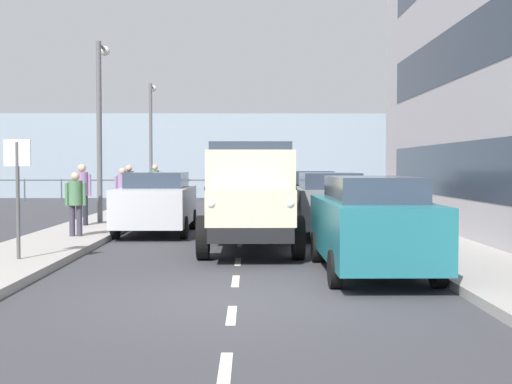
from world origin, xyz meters
TOP-DOWN VIEW (x-y plane):
  - ground_plane at (0.00, -8.64)m, footprint 80.00×80.00m
  - sidewalk_left at (-4.39, -8.64)m, footprint 2.15×37.94m
  - sidewalk_right at (4.39, -8.64)m, footprint 2.15×37.94m
  - road_centreline_markings at (0.00, -8.22)m, footprint 0.12×34.16m
  - sea_horizon at (0.00, -30.61)m, footprint 80.00×0.80m
  - seawall_railing at (-0.00, -27.01)m, footprint 28.08×0.08m
  - truck_vintage_cream at (-0.25, -5.41)m, footprint 2.17×5.64m
  - car_teal_kerbside_near at (-2.36, -2.29)m, footprint 1.79×4.58m
  - car_grey_kerbside_1 at (-2.36, -8.55)m, footprint 1.88×3.84m
  - car_black_kerbside_2 at (-2.36, -14.23)m, footprint 1.87×3.94m
  - car_silver_oppositeside_0 at (2.36, -9.28)m, footprint 1.96×4.31m
  - pedestrian_by_lamp at (4.10, -7.25)m, footprint 0.53×0.34m
  - pedestrian_couple_a at (4.70, -10.29)m, footprint 0.53×0.34m
  - pedestrian_with_bag at (4.00, -12.90)m, footprint 0.53×0.34m
  - pedestrian_in_dark_coat at (4.23, -15.35)m, footprint 0.53×0.34m
  - pedestrian_near_railing at (3.69, -18.36)m, footprint 0.53×0.34m
  - lamp_post_promenade at (4.41, -11.49)m, footprint 0.32×1.14m
  - lamp_post_far at (4.56, -23.35)m, footprint 0.32×1.14m
  - street_sign at (4.12, -3.14)m, footprint 0.50×0.07m

SIDE VIEW (x-z plane):
  - ground_plane at x=0.00m, z-range 0.00..0.00m
  - road_centreline_markings at x=0.00m, z-range 0.00..0.01m
  - sidewalk_left at x=-4.39m, z-range 0.00..0.15m
  - sidewalk_right at x=4.39m, z-range 0.00..0.15m
  - car_grey_kerbside_1 at x=-2.36m, z-range 0.03..1.75m
  - car_black_kerbside_2 at x=-2.36m, z-range 0.03..1.75m
  - car_teal_kerbside_near at x=-2.36m, z-range 0.04..1.76m
  - car_silver_oppositeside_0 at x=2.36m, z-range 0.04..1.76m
  - seawall_railing at x=0.00m, z-range 0.32..1.52m
  - pedestrian_by_lamp at x=4.10m, z-range 0.29..1.88m
  - pedestrian_with_bag at x=4.00m, z-range 0.30..1.99m
  - truck_vintage_cream at x=-0.25m, z-range -0.04..2.39m
  - pedestrian_in_dark_coat at x=4.23m, z-range 0.31..2.10m
  - pedestrian_near_railing at x=3.69m, z-range 0.32..2.12m
  - pedestrian_couple_a at x=4.70m, z-range 0.32..2.13m
  - street_sign at x=4.12m, z-range 0.56..2.81m
  - sea_horizon at x=0.00m, z-range 0.00..5.00m
  - lamp_post_promenade at x=4.41m, z-range 0.74..6.34m
  - lamp_post_far at x=4.56m, z-range 0.75..6.50m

